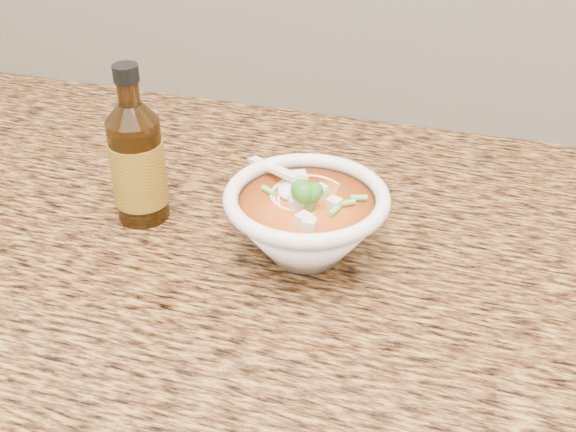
# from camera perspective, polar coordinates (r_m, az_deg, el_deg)

# --- Properties ---
(counter_slab) EXTENTS (4.00, 0.68, 0.04)m
(counter_slab) POSITION_cam_1_polar(r_m,az_deg,el_deg) (0.81, 7.06, -3.48)
(counter_slab) COLOR olive
(counter_slab) RESTS_ON cabinet
(soup_bowl) EXTENTS (0.17, 0.17, 0.10)m
(soup_bowl) POSITION_cam_1_polar(r_m,az_deg,el_deg) (0.75, 1.46, -0.49)
(soup_bowl) COLOR white
(soup_bowl) RESTS_ON counter_slab
(hot_sauce_bottle) EXTENTS (0.08, 0.08, 0.18)m
(hot_sauce_bottle) POSITION_cam_1_polar(r_m,az_deg,el_deg) (0.82, -11.80, 4.11)
(hot_sauce_bottle) COLOR #381F07
(hot_sauce_bottle) RESTS_ON counter_slab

